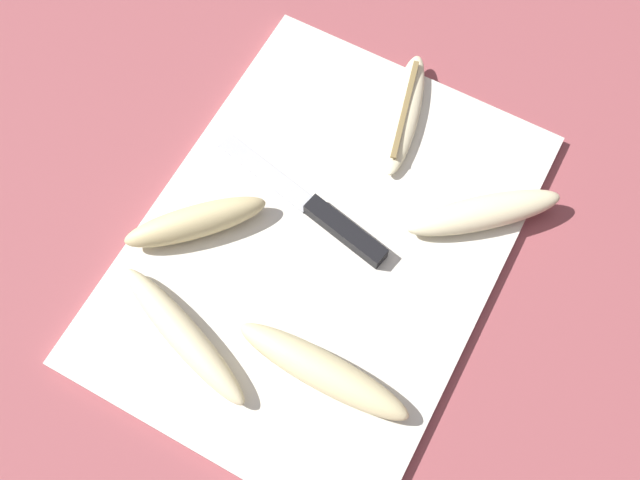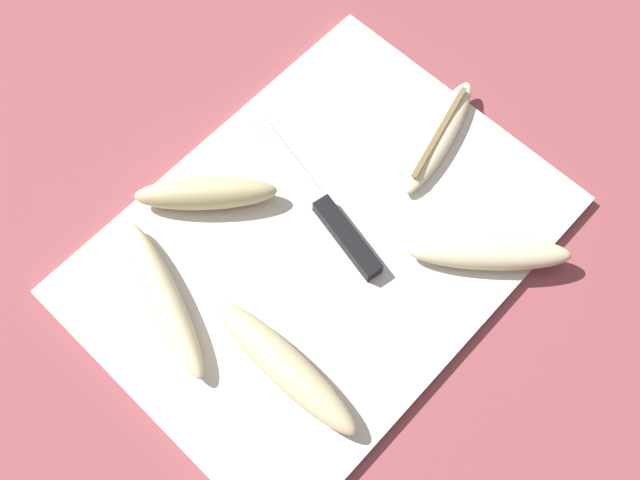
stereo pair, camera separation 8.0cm
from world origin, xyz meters
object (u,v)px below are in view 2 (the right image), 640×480
object	(u,v)px
knife	(336,223)
banana_bright_far	(438,136)
banana_mellow_near	(206,194)
banana_soft_right	(286,367)
banana_cream_curved	(164,298)
banana_pale_long	(489,253)

from	to	relation	value
knife	banana_bright_far	bearing A→B (deg)	7.70
knife	banana_mellow_near	bearing A→B (deg)	133.66
banana_bright_far	banana_mellow_near	bearing A→B (deg)	150.04
banana_soft_right	banana_mellow_near	bearing A→B (deg)	68.70
knife	banana_cream_curved	xyz separation A→B (m)	(-0.19, 0.07, 0.01)
banana_cream_curved	banana_pale_long	world-z (taller)	same
banana_mellow_near	banana_pale_long	xyz separation A→B (m)	(0.16, -0.27, -0.00)
knife	banana_cream_curved	world-z (taller)	banana_cream_curved
banana_cream_curved	knife	bearing A→B (deg)	-20.21
knife	banana_soft_right	size ratio (longest dim) A/B	1.22
banana_bright_far	banana_soft_right	bearing A→B (deg)	-168.88
banana_pale_long	banana_cream_curved	bearing A→B (deg)	141.79
banana_soft_right	banana_mellow_near	world-z (taller)	banana_mellow_near
banana_cream_curved	banana_bright_far	distance (m)	0.35
knife	banana_mellow_near	size ratio (longest dim) A/B	1.70
banana_soft_right	banana_cream_curved	distance (m)	0.15
banana_cream_curved	banana_mellow_near	size ratio (longest dim) A/B	1.40
knife	banana_pale_long	distance (m)	0.17
banana_soft_right	banana_bright_far	world-z (taller)	banana_soft_right
knife	banana_mellow_near	world-z (taller)	banana_mellow_near
banana_cream_curved	banana_mellow_near	distance (m)	0.12
knife	banana_cream_curved	bearing A→B (deg)	171.86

